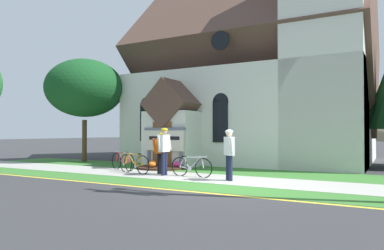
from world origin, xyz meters
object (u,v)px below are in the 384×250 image
bicycle_orange (123,161)px  cyclist_in_red_jersey (164,147)px  church_sign (164,141)px  yard_deciduous_tree (85,88)px  cyclist_in_green_jersey (161,150)px  cyclist_in_blue_jersey (229,150)px  bicycle_black (134,163)px  bicycle_red (191,167)px

bicycle_orange → cyclist_in_red_jersey: (2.59, -0.72, 0.68)m
cyclist_in_red_jersey → bicycle_orange: bearing=164.6°
church_sign → bicycle_orange: size_ratio=1.32×
bicycle_orange → cyclist_in_red_jersey: size_ratio=0.95×
cyclist_in_red_jersey → yard_deciduous_tree: 8.54m
cyclist_in_green_jersey → cyclist_in_blue_jersey: bearing=-8.6°
bicycle_orange → cyclist_in_blue_jersey: 5.43m
cyclist_in_blue_jersey → bicycle_orange: bearing=170.3°
church_sign → bicycle_black: church_sign is taller
bicycle_black → bicycle_orange: bearing=149.4°
cyclist_in_green_jersey → cyclist_in_red_jersey: (0.31, -0.26, 0.13)m
yard_deciduous_tree → cyclist_in_green_jersey: bearing=-22.4°
church_sign → yard_deciduous_tree: yard_deciduous_tree is taller
cyclist_in_red_jersey → church_sign: bearing=123.3°
bicycle_red → cyclist_in_blue_jersey: bearing=-11.9°
church_sign → bicycle_red: bearing=-39.8°
cyclist_in_blue_jersey → bicycle_black: bearing=176.9°
church_sign → yard_deciduous_tree: bearing=171.7°
church_sign → bicycle_red: 3.49m
bicycle_orange → cyclist_in_red_jersey: bearing=-15.4°
cyclist_in_blue_jersey → cyclist_in_green_jersey: size_ratio=1.07×
bicycle_orange → cyclist_in_green_jersey: bearing=-11.2°
bicycle_black → yard_deciduous_tree: yard_deciduous_tree is taller
yard_deciduous_tree → bicycle_black: bearing=-28.0°
bicycle_red → church_sign: bearing=140.2°
cyclist_in_green_jersey → cyclist_in_red_jersey: size_ratio=0.90×
church_sign → bicycle_black: (0.09, -2.29, -0.85)m
cyclist_in_red_jersey → cyclist_in_green_jersey: bearing=139.6°
bicycle_black → yard_deciduous_tree: (-5.92, 3.14, 3.65)m
bicycle_orange → yard_deciduous_tree: bearing=152.7°
bicycle_red → yard_deciduous_tree: 9.68m
bicycle_red → cyclist_in_blue_jersey: size_ratio=1.01×
church_sign → bicycle_orange: 2.10m
church_sign → bicycle_black: size_ratio=1.31×
bicycle_black → bicycle_orange: size_ratio=1.01×
cyclist_in_blue_jersey → cyclist_in_green_jersey: 3.07m
bicycle_black → bicycle_orange: 1.34m
cyclist_in_red_jersey → yard_deciduous_tree: yard_deciduous_tree is taller
bicycle_black → yard_deciduous_tree: 7.63m
bicycle_black → bicycle_red: bicycle_black is taller
church_sign → cyclist_in_green_jersey: (1.21, -2.05, -0.30)m
cyclist_in_blue_jersey → yard_deciduous_tree: bearing=161.5°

